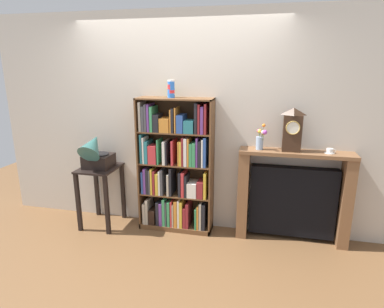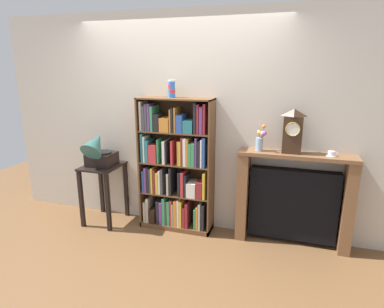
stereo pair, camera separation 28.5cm
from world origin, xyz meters
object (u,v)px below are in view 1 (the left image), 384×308
object	(u,v)px
flower_vase	(261,139)
gramophone	(95,152)
fireplace_mantel	(293,197)
cup_stack	(171,89)
mantel_clock	(292,130)
teacup_with_saucer	(330,151)
side_table_left	(100,184)
bookshelf	(175,171)

from	to	relation	value
flower_vase	gramophone	bearing A→B (deg)	-174.42
fireplace_mantel	cup_stack	bearing A→B (deg)	-178.94
mantel_clock	teacup_with_saucer	world-z (taller)	mantel_clock
fireplace_mantel	side_table_left	bearing A→B (deg)	-176.29
bookshelf	mantel_clock	distance (m)	1.43
fireplace_mantel	gramophone	bearing A→B (deg)	-174.79
bookshelf	gramophone	world-z (taller)	bookshelf
cup_stack	mantel_clock	bearing A→B (deg)	0.03
fireplace_mantel	teacup_with_saucer	bearing A→B (deg)	-3.94
gramophone	bookshelf	bearing A→B (deg)	9.99
cup_stack	fireplace_mantel	world-z (taller)	cup_stack
fireplace_mantel	teacup_with_saucer	distance (m)	0.66
side_table_left	gramophone	world-z (taller)	gramophone
side_table_left	mantel_clock	size ratio (longest dim) A/B	1.60
gramophone	mantel_clock	xyz separation A→B (m)	(2.26, 0.19, 0.34)
cup_stack	flower_vase	size ratio (longest dim) A/B	0.70
side_table_left	bookshelf	bearing A→B (deg)	6.36
mantel_clock	flower_vase	bearing A→B (deg)	179.68
side_table_left	gramophone	distance (m)	0.42
gramophone	side_table_left	bearing A→B (deg)	90.00
gramophone	fireplace_mantel	xyz separation A→B (m)	(2.33, 0.21, -0.45)
teacup_with_saucer	fireplace_mantel	bearing A→B (deg)	176.06
bookshelf	flower_vase	bearing A→B (deg)	1.28
cup_stack	fireplace_mantel	xyz separation A→B (m)	(1.42, 0.03, -1.20)
gramophone	teacup_with_saucer	size ratio (longest dim) A/B	4.23
fireplace_mantel	teacup_with_saucer	world-z (taller)	teacup_with_saucer
bookshelf	fireplace_mantel	bearing A→B (deg)	1.89
side_table_left	flower_vase	xyz separation A→B (m)	(1.93, 0.13, 0.64)
mantel_clock	bookshelf	bearing A→B (deg)	-179.12
fireplace_mantel	mantel_clock	size ratio (longest dim) A/B	2.60
gramophone	flower_vase	world-z (taller)	flower_vase
cup_stack	flower_vase	bearing A→B (deg)	0.15
cup_stack	gramophone	xyz separation A→B (m)	(-0.91, -0.19, -0.75)
cup_stack	fireplace_mantel	distance (m)	1.86
mantel_clock	flower_vase	world-z (taller)	mantel_clock
bookshelf	mantel_clock	world-z (taller)	bookshelf
gramophone	teacup_with_saucer	distance (m)	2.67
bookshelf	side_table_left	bearing A→B (deg)	-173.64
gramophone	mantel_clock	bearing A→B (deg)	4.72
cup_stack	teacup_with_saucer	distance (m)	1.87
cup_stack	teacup_with_saucer	size ratio (longest dim) A/B	1.70
bookshelf	gramophone	bearing A→B (deg)	-170.01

